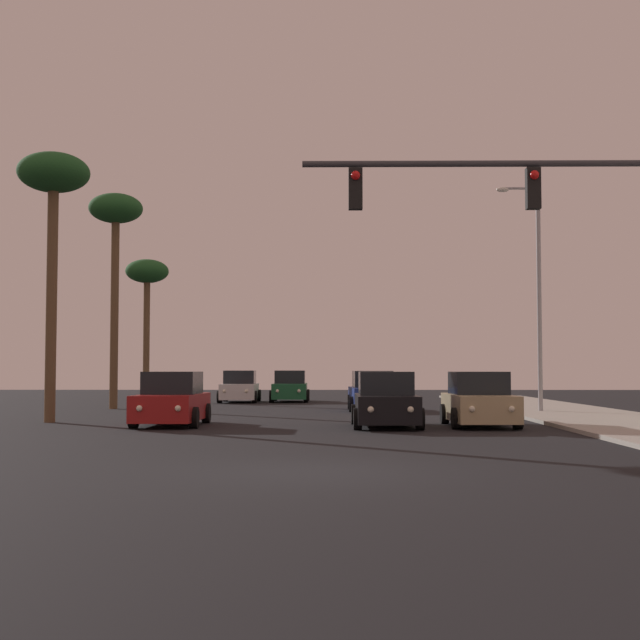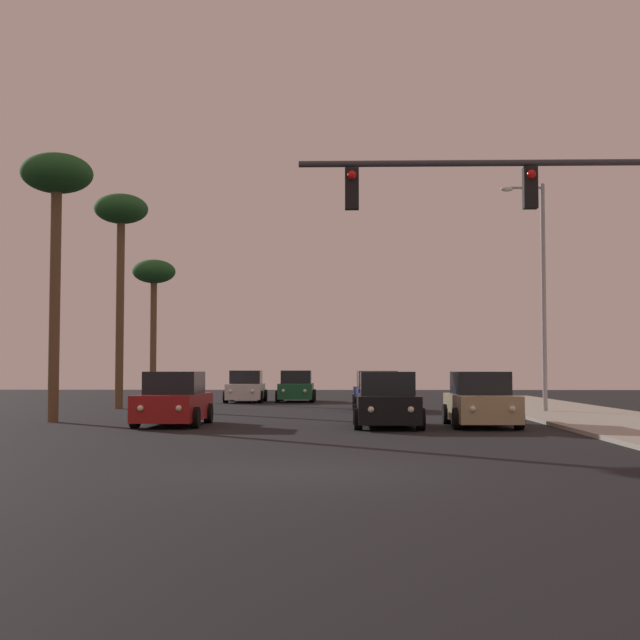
% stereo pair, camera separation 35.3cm
% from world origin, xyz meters
% --- Properties ---
extents(ground_plane, '(120.00, 120.00, 0.00)m').
position_xyz_m(ground_plane, '(0.00, 0.00, 0.00)').
color(ground_plane, black).
extents(car_blue, '(2.04, 4.34, 1.68)m').
position_xyz_m(car_blue, '(2.03, 22.53, 0.76)').
color(car_blue, navy).
rests_on(car_blue, ground).
extents(car_green, '(2.04, 4.32, 1.68)m').
position_xyz_m(car_green, '(-1.93, 32.75, 0.76)').
color(car_green, '#195933').
rests_on(car_green, ground).
extents(car_tan, '(2.04, 4.32, 1.68)m').
position_xyz_m(car_tan, '(4.82, 12.09, 0.76)').
color(car_tan, tan).
rests_on(car_tan, ground).
extents(car_white, '(2.04, 4.33, 1.68)m').
position_xyz_m(car_white, '(-4.57, 31.95, 0.76)').
color(car_white, silver).
rests_on(car_white, ground).
extents(car_red, '(2.04, 4.32, 1.68)m').
position_xyz_m(car_red, '(-4.70, 12.40, 0.76)').
color(car_red, maroon).
rests_on(car_red, ground).
extents(car_black, '(2.04, 4.31, 1.68)m').
position_xyz_m(car_black, '(1.94, 11.77, 0.76)').
color(car_black, black).
rests_on(car_black, ground).
extents(traffic_light_mast, '(7.81, 0.36, 6.50)m').
position_xyz_m(traffic_light_mast, '(5.09, 3.76, 4.75)').
color(traffic_light_mast, '#38383D').
rests_on(traffic_light_mast, sidewalk_right).
extents(street_lamp, '(1.74, 0.24, 9.00)m').
position_xyz_m(street_lamp, '(8.40, 19.87, 5.12)').
color(street_lamp, '#99999E').
rests_on(street_lamp, sidewalk_right).
extents(palm_tree_far, '(2.40, 2.40, 7.89)m').
position_xyz_m(palm_tree_far, '(-10.00, 34.00, 6.83)').
color(palm_tree_far, brown).
rests_on(palm_tree_far, ground).
extents(palm_tree_near, '(2.40, 2.40, 9.01)m').
position_xyz_m(palm_tree_near, '(-9.03, 14.00, 7.82)').
color(palm_tree_near, brown).
rests_on(palm_tree_near, ground).
extents(palm_tree_mid, '(2.40, 2.40, 9.61)m').
position_xyz_m(palm_tree_mid, '(-9.36, 24.00, 8.36)').
color(palm_tree_mid, brown).
rests_on(palm_tree_mid, ground).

